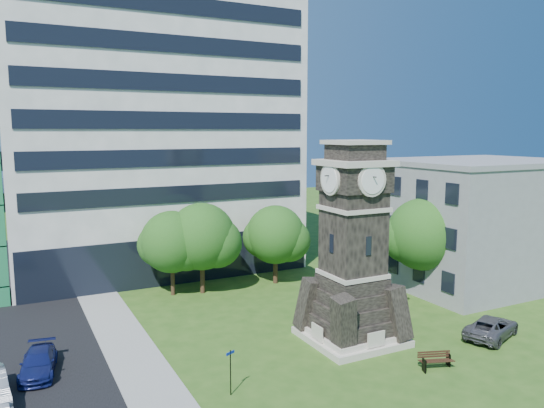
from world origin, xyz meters
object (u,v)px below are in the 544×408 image
car_street_north (38,363)px  car_east_lot (491,327)px  park_bench (436,359)px  street_sign (230,367)px  clock_tower (353,256)px

car_street_north → car_east_lot: car_east_lot is taller
park_bench → street_sign: 11.29m
park_bench → car_east_lot: bearing=35.0°
clock_tower → street_sign: bearing=-161.8°
car_east_lot → street_sign: bearing=67.3°
park_bench → street_sign: bearing=-172.2°
car_east_lot → park_bench: size_ratio=2.53×
car_street_north → park_bench: car_street_north is taller
car_street_north → park_bench: (19.19, -9.03, -0.10)m
park_bench → clock_tower: bearing=127.7°
clock_tower → park_bench: 7.39m
car_east_lot → street_sign: (-17.28, 0.58, 0.79)m
car_street_north → car_east_lot: size_ratio=0.90×
car_street_north → car_east_lot: bearing=-6.5°
clock_tower → car_street_north: bearing=168.1°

